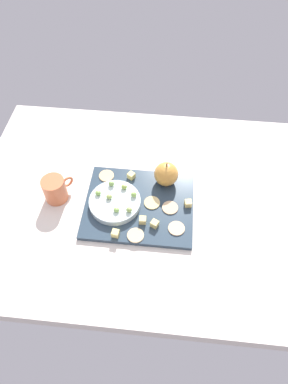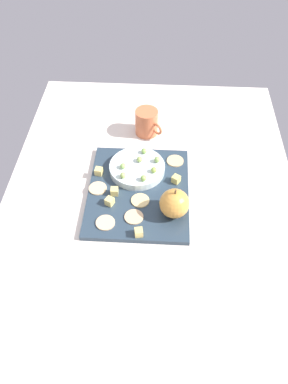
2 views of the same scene
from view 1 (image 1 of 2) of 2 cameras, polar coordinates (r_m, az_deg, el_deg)
name	(u,v)px [view 1 (image 1 of 2)]	position (r cm, az deg, el deg)	size (l,w,h in cm)	color
table	(146,202)	(113.35, 0.31, -1.75)	(114.12, 82.73, 4.56)	silver
platter	(139,205)	(109.09, -0.83, -2.21)	(34.21, 28.06, 1.42)	#2A3B4A
serving_dish	(115,202)	(107.93, -4.86, -1.71)	(16.20, 16.20, 2.19)	silver
apple_whole	(166,174)	(111.08, 3.71, 3.00)	(7.88, 7.88, 7.88)	gold
apple_stem	(167,165)	(107.64, 3.84, 4.55)	(0.50, 0.50, 1.20)	brown
cheese_cube_0	(131,176)	(114.29, -2.14, 2.74)	(2.06, 2.06, 2.06)	#E9D470
cheese_cube_1	(115,233)	(101.92, -4.78, -6.88)	(2.06, 2.06, 2.06)	#EFD679
cheese_cube_2	(155,224)	(103.31, 1.78, -5.31)	(2.06, 2.06, 2.06)	#ECD579
cheese_cube_3	(188,203)	(108.26, 7.36, -1.88)	(2.06, 2.06, 2.06)	#E2C872
cheese_cube_4	(141,220)	(103.96, -0.45, -4.69)	(2.06, 2.06, 2.06)	#E0C774
cracker_0	(170,208)	(107.75, 4.36, -2.62)	(5.04, 5.04, 0.40)	#D7B387
cracker_1	(176,228)	(103.87, 5.42, -6.04)	(5.04, 5.04, 0.40)	beige
cracker_2	(152,203)	(108.54, 1.34, -1.80)	(5.04, 5.04, 0.40)	#E2C682
cracker_3	(106,176)	(115.94, -6.26, 2.71)	(5.04, 5.04, 0.40)	#DEB780
cracker_4	(136,235)	(102.24, -1.42, -7.21)	(5.04, 5.04, 0.40)	beige
grape_0	(134,194)	(106.96, -1.71, -0.42)	(1.81, 1.63, 1.66)	#91BD57
grape_1	(129,210)	(103.70, -2.49, -2.96)	(1.81, 1.63, 1.68)	#9BBA5F
grape_2	(109,197)	(107.04, -5.83, -0.78)	(1.81, 1.63, 1.54)	#9BB659
grape_3	(124,187)	(109.01, -3.33, 0.86)	(1.81, 1.63, 1.51)	#92B24A
grape_4	(98,193)	(108.34, -7.65, -0.16)	(1.81, 1.63, 1.48)	#89B755
grape_5	(116,210)	(104.03, -4.61, -2.98)	(1.81, 1.63, 1.47)	#8FC15E
grape_6	(111,184)	(109.98, -5.45, 1.38)	(1.81, 1.63, 1.71)	#88AE5B
cup	(55,189)	(111.98, -14.57, 0.43)	(8.62, 8.91, 8.46)	#D46C42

